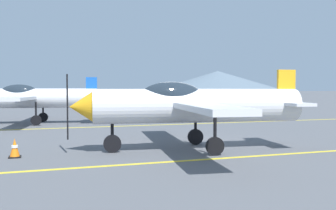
{
  "coord_description": "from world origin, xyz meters",
  "views": [
    {
      "loc": [
        -5.15,
        -13.24,
        2.13
      ],
      "look_at": [
        1.32,
        6.0,
        1.2
      ],
      "focal_mm": 39.99,
      "sensor_mm": 36.0,
      "label": 1
    }
  ],
  "objects_px": {
    "traffic_cone_front": "(15,148)",
    "car_sedan": "(226,101)",
    "airplane_near": "(190,104)",
    "airplane_mid": "(30,97)"
  },
  "relations": [
    {
      "from": "airplane_near",
      "to": "airplane_mid",
      "type": "distance_m",
      "value": 12.94
    },
    {
      "from": "car_sedan",
      "to": "traffic_cone_front",
      "type": "xyz_separation_m",
      "value": [
        -17.81,
        -20.45,
        -0.56
      ]
    },
    {
      "from": "airplane_near",
      "to": "traffic_cone_front",
      "type": "height_order",
      "value": "airplane_near"
    },
    {
      "from": "traffic_cone_front",
      "to": "car_sedan",
      "type": "bearing_deg",
      "value": 48.95
    },
    {
      "from": "car_sedan",
      "to": "traffic_cone_front",
      "type": "distance_m",
      "value": 27.12
    },
    {
      "from": "airplane_mid",
      "to": "car_sedan",
      "type": "height_order",
      "value": "airplane_mid"
    },
    {
      "from": "airplane_near",
      "to": "car_sedan",
      "type": "bearing_deg",
      "value": 59.65
    },
    {
      "from": "airplane_near",
      "to": "traffic_cone_front",
      "type": "distance_m",
      "value": 5.75
    },
    {
      "from": "airplane_near",
      "to": "car_sedan",
      "type": "height_order",
      "value": "airplane_near"
    },
    {
      "from": "airplane_mid",
      "to": "traffic_cone_front",
      "type": "xyz_separation_m",
      "value": [
        -0.14,
        -11.32,
        -1.28
      ]
    }
  ]
}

